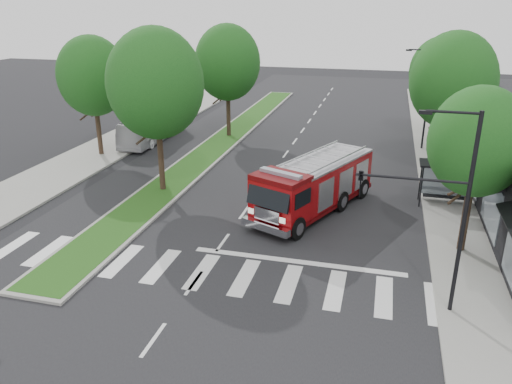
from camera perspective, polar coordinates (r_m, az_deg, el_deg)
ground at (r=25.40m, az=-3.82°, el=-5.78°), size 140.00×140.00×0.00m
sidewalk_right at (r=33.83m, az=22.48°, el=-0.24°), size 5.00×80.00×0.15m
sidewalk_left at (r=39.94m, az=-19.31°, el=3.32°), size 5.00×80.00×0.15m
median at (r=43.17m, az=-3.92°, el=5.76°), size 3.00×50.00×0.15m
bus_shelter at (r=31.29m, az=21.01°, el=2.13°), size 3.20×1.60×2.61m
tree_right_near at (r=24.54m, az=24.02°, el=5.21°), size 4.40×4.40×8.05m
tree_right_mid at (r=36.03m, az=21.59°, el=11.73°), size 5.60×5.60×9.72m
tree_right_far at (r=45.98m, az=20.24°, el=12.82°), size 5.00×5.00×8.73m
tree_median_near at (r=30.87m, az=-11.41°, el=12.03°), size 5.80×5.80×10.16m
tree_median_far at (r=43.82m, az=-3.29°, el=14.55°), size 5.60×5.60×9.72m
tree_left_mid at (r=40.02m, az=-18.18°, el=12.47°), size 5.20×5.20×9.16m
streetlight_right_near at (r=19.32m, az=20.39°, el=-0.89°), size 4.08×0.22×8.00m
streetlight_right_far at (r=42.13m, az=18.85°, el=10.45°), size 2.11×0.20×8.00m
fire_engine at (r=28.66m, az=6.64°, el=0.78°), size 6.34×9.85×3.30m
city_bus at (r=44.31m, az=-11.78°, el=7.36°), size 2.29×9.18×2.55m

